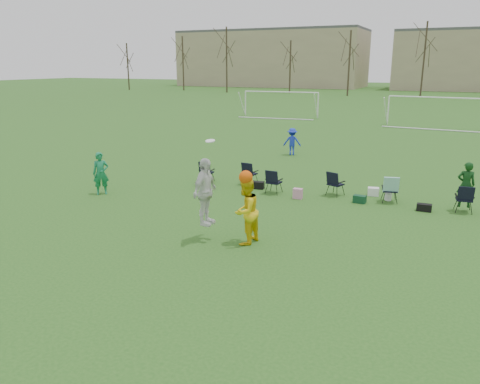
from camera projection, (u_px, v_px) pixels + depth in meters
The scene contains 9 objects.
ground at pixel (192, 265), 12.04m from camera, with size 260.00×260.00×0.00m, color #25581B.
fielder_green_near at pixel (101, 173), 18.41m from camera, with size 0.61×0.40×1.68m, color #157B4C.
fielder_blue at pixel (292, 142), 26.45m from camera, with size 0.98×0.56×1.52m, color #1A32C7.
center_contest at pixel (228, 202), 13.29m from camera, with size 1.82×1.36×3.00m.
sideline_setup at pixel (334, 183), 18.15m from camera, with size 10.83×1.96×1.76m.
goal_left at pixel (281, 97), 45.34m from camera, with size 7.39×0.76×2.46m.
goal_mid at pixel (435, 103), 37.91m from camera, with size 7.40×0.63×2.46m.
tree_line at pixel (424, 64), 71.73m from camera, with size 110.28×3.28×11.40m.
building_row at pixel (470, 59), 91.75m from camera, with size 126.00×16.00×13.00m.
Camera 1 is at (5.79, -9.56, 4.99)m, focal length 35.00 mm.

